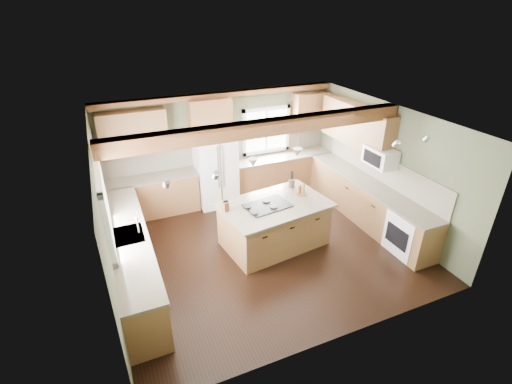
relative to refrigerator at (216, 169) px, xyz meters
name	(u,v)px	position (x,y,z in m)	size (l,w,h in m)	color
floor	(264,246)	(0.30, -2.12, -0.90)	(5.60, 5.60, 0.00)	black
ceiling	(266,121)	(0.30, -2.12, 1.70)	(5.60, 5.60, 0.00)	silver
wall_back	(222,146)	(0.30, 0.38, 0.40)	(5.60, 5.60, 0.00)	#4B5039
wall_left	(105,220)	(-2.50, -2.12, 0.40)	(5.00, 5.00, 0.00)	#4B5039
wall_right	(385,165)	(3.10, -2.12, 0.40)	(5.00, 5.00, 0.00)	#4B5039
ceiling_beam	(265,128)	(0.30, -2.09, 1.57)	(5.55, 0.26, 0.26)	#5A2D19
soffit_trim	(221,95)	(0.30, 0.28, 1.64)	(5.55, 0.20, 0.10)	#5A2D19
backsplash_back	(222,149)	(0.30, 0.36, 0.31)	(5.58, 0.03, 0.58)	brown
backsplash_right	(382,168)	(3.08, -2.07, 0.31)	(0.03, 3.70, 0.58)	brown
base_cab_back_left	(153,196)	(-1.49, 0.08, -0.46)	(2.02, 0.60, 0.88)	brown
counter_back_left	(150,178)	(-1.49, 0.08, 0.00)	(2.06, 0.64, 0.04)	#4D4638
base_cab_back_right	(282,173)	(1.79, 0.08, -0.46)	(2.62, 0.60, 0.88)	brown
counter_back_right	(282,156)	(1.79, 0.08, 0.00)	(2.66, 0.64, 0.04)	#4D4638
base_cab_left	(132,258)	(-2.20, -2.07, -0.46)	(0.60, 3.70, 0.88)	brown
counter_left	(128,236)	(-2.20, -2.07, 0.00)	(0.64, 3.74, 0.04)	#4D4638
base_cab_right	(366,202)	(2.80, -2.07, -0.46)	(0.60, 3.70, 0.88)	brown
counter_right	(369,184)	(2.80, -2.07, 0.00)	(0.64, 3.74, 0.04)	#4D4638
upper_cab_back_left	(133,132)	(-1.69, 0.21, 1.05)	(1.40, 0.35, 0.90)	brown
upper_cab_over_fridge	(210,114)	(0.00, 0.21, 1.25)	(0.96, 0.35, 0.70)	brown
upper_cab_right	(356,125)	(2.92, -1.22, 1.05)	(0.35, 2.20, 0.90)	brown
upper_cab_back_corner	(310,111)	(2.60, 0.21, 1.05)	(0.90, 0.35, 0.90)	brown
window_left	(103,205)	(-2.48, -2.07, 0.65)	(0.04, 1.60, 1.05)	white
window_back	(266,130)	(1.45, 0.36, 0.65)	(1.10, 0.04, 1.00)	white
sink	(128,235)	(-2.20, -2.07, 0.01)	(0.50, 0.65, 0.03)	#262628
faucet	(138,226)	(-2.02, -2.07, 0.15)	(0.02, 0.02, 0.28)	#B2B2B7
dishwasher	(144,309)	(-2.19, -3.37, -0.47)	(0.60, 0.60, 0.84)	white
oven	(409,233)	(2.79, -3.37, -0.47)	(0.60, 0.72, 0.84)	white
microwave	(380,157)	(2.88, -2.17, 0.65)	(0.40, 0.70, 0.38)	white
pendant_left	(253,163)	(0.04, -2.15, 0.98)	(0.18, 0.18, 0.16)	#B2B2B7
pendant_right	(297,153)	(1.00, -2.03, 0.98)	(0.18, 0.18, 0.16)	#B2B2B7
refrigerator	(216,169)	(0.00, 0.00, 0.00)	(0.90, 0.74, 1.80)	white
island	(274,225)	(0.52, -2.09, -0.46)	(1.93, 1.18, 0.88)	brown
island_top	(275,205)	(0.52, -2.09, 0.00)	(2.06, 1.31, 0.04)	#4D4638
cooktop	(268,205)	(0.36, -2.11, 0.03)	(0.84, 0.56, 0.02)	black
knife_block	(226,207)	(-0.43, -1.98, 0.11)	(0.11, 0.08, 0.18)	brown
utensil_crock	(292,184)	(1.16, -1.58, 0.10)	(0.12, 0.12, 0.16)	#443C37
bottle_tray	(302,189)	(1.20, -1.93, 0.13)	(0.23, 0.23, 0.21)	brown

